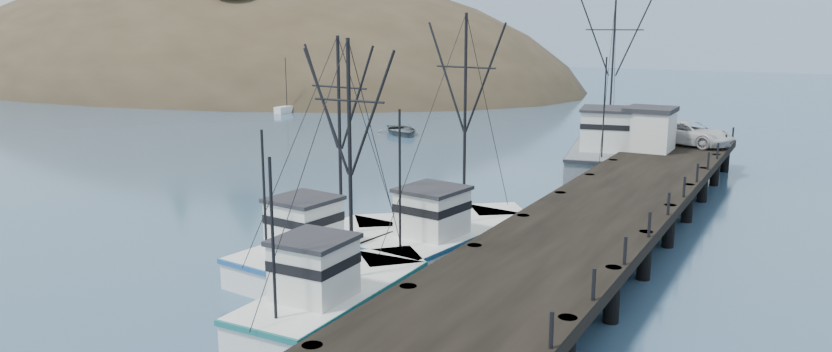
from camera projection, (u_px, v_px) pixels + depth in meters
The scene contains 13 objects.
ground at pixel (138, 293), 28.39m from camera, with size 400.00×400.00×0.00m, color #325070.
pier at pixel (613, 205), 35.04m from camera, with size 6.00×44.00×2.00m.
headland at pixel (205, 106), 132.27m from camera, with size 134.80×78.00×51.00m.
distant_ridge at pixel (770, 67), 168.93m from camera, with size 360.00×40.00×26.00m, color #9EB2C6.
distant_ridge_far at pixel (576, 59), 205.61m from camera, with size 180.00×25.00×18.00m, color silver.
moored_sailboats at pixel (312, 100), 95.13m from camera, with size 22.87×20.61×6.35m.
trawler_near at pixel (338, 296), 25.77m from camera, with size 3.29×9.61×10.01m.
trawler_mid at pixel (328, 248), 31.20m from camera, with size 4.19×9.93×9.98m.
trawler_far at pixel (451, 236), 33.03m from camera, with size 4.58×10.65×10.92m.
work_vessel at pixel (607, 153), 51.52m from camera, with size 6.85×14.99×12.58m.
pier_shed at pixel (650, 128), 47.88m from camera, with size 3.00×3.20×2.80m.
pickup_truck at pixel (689, 133), 50.01m from camera, with size 2.67×5.80×1.61m, color silver.
motorboat at pixel (401, 134), 68.33m from camera, with size 3.82×5.35×1.11m, color #575D60.
Camera 1 is at (22.43, -18.26, 10.18)m, focal length 32.00 mm.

